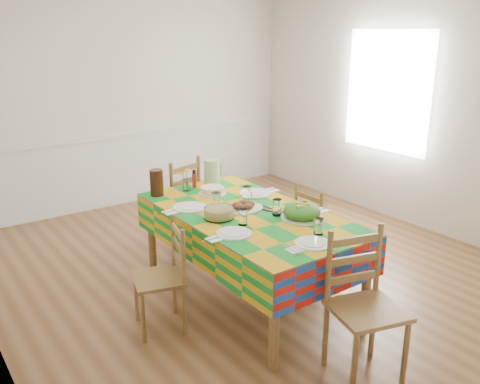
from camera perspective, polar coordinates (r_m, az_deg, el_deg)
name	(u,v)px	position (r m, az deg, el deg)	size (l,w,h in m)	color
room	(249,129)	(4.54, 1.03, 7.11)	(4.58, 5.08, 2.78)	brown
wainscot	(137,165)	(6.84, -11.50, 3.00)	(4.41, 0.06, 0.92)	silver
window_right	(387,92)	(6.28, 16.20, 10.78)	(1.40, 1.40, 0.00)	white
dining_table	(248,222)	(4.18, 0.88, -3.37)	(1.06, 1.97, 0.77)	brown
setting_near_head	(314,237)	(3.63, 8.35, -5.04)	(0.42, 0.28, 0.12)	white
setting_left_near	(237,227)	(3.76, -0.39, -3.99)	(0.48, 0.28, 0.13)	white
setting_left_far	(199,205)	(4.24, -4.66, -1.45)	(0.52, 0.31, 0.14)	white
setting_right_near	(295,212)	(4.10, 6.17, -2.20)	(0.53, 0.30, 0.14)	white
setting_right_far	(253,193)	(4.52, 1.48, -0.15)	(0.55, 0.32, 0.14)	white
meat_platter	(244,207)	(4.19, 0.40, -1.70)	(0.35, 0.25, 0.07)	white
salad_platter	(302,212)	(4.02, 6.96, -2.28)	(0.33, 0.33, 0.14)	white
pasta_bowl	(219,213)	(4.01, -2.37, -2.38)	(0.24, 0.24, 0.09)	white
cake	(212,191)	(4.59, -3.11, 0.15)	(0.25, 0.25, 0.07)	white
serving_utensils	(271,210)	(4.19, 3.54, -2.04)	(0.14, 0.31, 0.01)	black
flower_vase	(186,182)	(4.70, -6.12, 1.18)	(0.13, 0.11, 0.21)	white
hot_sauce	(194,179)	(4.79, -5.16, 1.50)	(0.04, 0.04, 0.17)	#B5260E
green_pitcher	(212,173)	(4.83, -3.18, 2.16)	(0.15, 0.15, 0.25)	#B0CA8E
tea_pitcher	(157,183)	(4.59, -9.34, 1.05)	(0.12, 0.12, 0.24)	black
name_card	(333,249)	(3.51, 10.37, -6.31)	(0.07, 0.02, 0.02)	white
chair_near	(363,307)	(3.45, 13.67, -12.39)	(0.53, 0.52, 0.99)	brown
chair_far	(177,204)	(5.24, -7.11, -1.37)	(0.52, 0.51, 0.98)	brown
chair_left	(163,277)	(3.90, -8.60, -9.46)	(0.45, 0.46, 0.85)	brown
chair_right	(317,231)	(4.76, 8.60, -4.30)	(0.36, 0.38, 0.85)	brown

